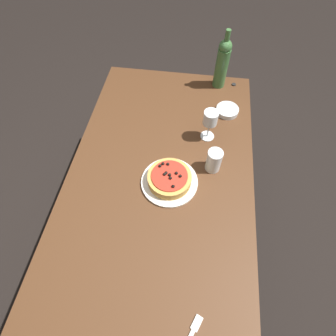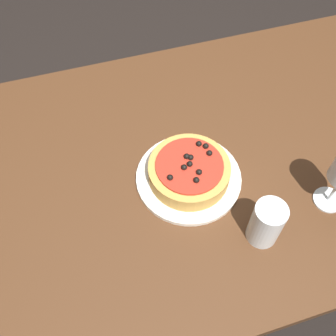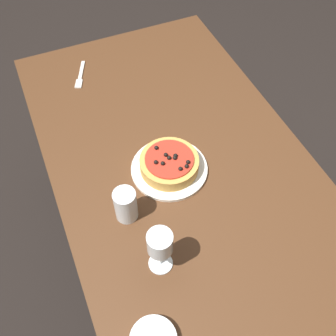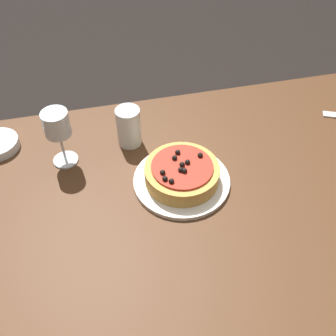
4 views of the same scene
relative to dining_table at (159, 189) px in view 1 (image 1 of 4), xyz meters
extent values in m
plane|color=black|center=(0.00, 0.00, -0.63)|extent=(14.00, 14.00, 0.00)
cube|color=#4C2D19|center=(0.00, 0.00, 0.06)|extent=(1.57, 0.86, 0.03)
cylinder|color=#4C2D19|center=(-0.72, 0.37, -0.29)|extent=(0.06, 0.06, 0.67)
cylinder|color=#4C2D19|center=(-0.72, -0.37, -0.29)|extent=(0.06, 0.06, 0.67)
cylinder|color=white|center=(0.00, 0.05, 0.08)|extent=(0.26, 0.26, 0.01)
cylinder|color=gold|center=(0.00, 0.05, 0.11)|extent=(0.20, 0.20, 0.04)
cylinder|color=#B72D1E|center=(0.00, 0.05, 0.14)|extent=(0.16, 0.16, 0.01)
sphere|color=black|center=(0.02, 0.05, 0.14)|extent=(0.01, 0.01, 0.01)
sphere|color=black|center=(-0.04, 0.00, 0.14)|extent=(0.01, 0.01, 0.01)
sphere|color=black|center=(0.00, 0.05, 0.14)|extent=(0.01, 0.01, 0.01)
sphere|color=black|center=(-0.05, 0.01, 0.14)|extent=(0.01, 0.01, 0.01)
sphere|color=black|center=(-0.01, 0.08, 0.14)|extent=(0.01, 0.01, 0.01)
sphere|color=black|center=(0.00, 0.10, 0.14)|extent=(0.01, 0.01, 0.01)
sphere|color=black|center=(-0.05, 0.03, 0.14)|extent=(0.01, 0.01, 0.01)
sphere|color=black|center=(0.00, 0.03, 0.14)|extent=(0.01, 0.01, 0.01)
sphere|color=black|center=(-0.01, 0.03, 0.14)|extent=(0.01, 0.01, 0.01)
sphere|color=black|center=(0.05, 0.07, 0.14)|extent=(0.01, 0.01, 0.01)
cylinder|color=silver|center=(-0.30, 0.20, 0.08)|extent=(0.07, 0.07, 0.00)
cylinder|color=silver|center=(-0.30, 0.20, 0.13)|extent=(0.01, 0.01, 0.09)
cylinder|color=silver|center=(-0.30, 0.20, 0.21)|extent=(0.07, 0.07, 0.07)
cylinder|color=#3D6B38|center=(-0.70, 0.24, 0.19)|extent=(0.07, 0.07, 0.23)
sphere|color=#3D6B38|center=(-0.70, 0.24, 0.32)|extent=(0.07, 0.07, 0.07)
cylinder|color=#3D6B38|center=(-0.70, 0.24, 0.37)|extent=(0.03, 0.03, 0.07)
cylinder|color=silver|center=(-0.11, 0.24, 0.14)|extent=(0.07, 0.07, 0.12)
cylinder|color=silver|center=(-0.48, 0.30, 0.09)|extent=(0.12, 0.12, 0.03)
cube|color=beige|center=(0.53, 0.21, 0.08)|extent=(0.06, 0.04, 0.00)
cylinder|color=black|center=(-0.72, 0.34, 0.08)|extent=(0.02, 0.02, 0.01)
camera|label=1|loc=(0.59, 0.12, 1.11)|focal=28.00mm
camera|label=2|loc=(0.20, 0.53, 0.89)|focal=42.00mm
camera|label=3|loc=(-0.71, 0.36, 1.14)|focal=42.00mm
camera|label=4|loc=(-0.19, -0.62, 0.86)|focal=42.00mm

